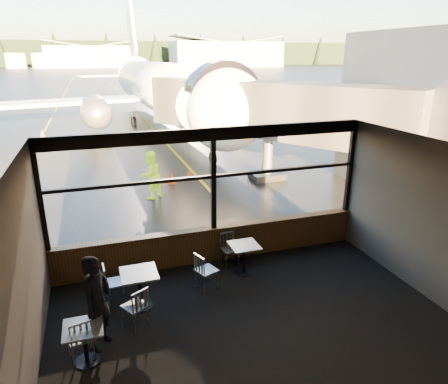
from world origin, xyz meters
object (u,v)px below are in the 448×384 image
chair_near_w (206,271)px  cone_wing (42,133)px  jet_bridge (260,132)px  chair_left_s (80,337)px  chair_near_n (230,250)px  cone_nose (189,174)px  ground_crew (150,175)px  cafe_table_near (244,259)px  passenger (97,303)px  cafe_table_left (85,345)px  airliner (162,54)px  chair_mid_w (114,283)px  chair_mid_s (135,307)px  cone_extra (171,177)px  cafe_table_mid (140,290)px

chair_near_w → cone_wing: (-5.34, 20.78, -0.21)m
jet_bridge → chair_left_s: 10.89m
chair_near_n → cone_nose: bearing=-101.8°
chair_near_w → ground_crew: size_ratio=0.50×
cafe_table_near → passenger: passenger is taller
chair_near_n → cone_nose: 7.72m
cafe_table_left → chair_near_w: (2.65, 1.60, 0.09)m
airliner → cone_wing: size_ratio=68.69×
chair_mid_w → passenger: 1.50m
chair_near_w → cone_nose: (1.65, 8.54, -0.24)m
chair_left_s → cone_wing: size_ratio=1.75×
chair_mid_s → cone_extra: 9.41m
chair_near_n → cafe_table_mid: bearing=18.8°
chair_near_n → cone_nose: size_ratio=1.99×
cafe_table_near → ground_crew: size_ratio=0.42×
cafe_table_left → cone_nose: bearing=67.1°
cafe_table_near → ground_crew: (-1.35, 6.21, 0.52)m
airliner → cafe_table_near: size_ratio=45.11×
chair_near_n → cone_wing: 20.86m
chair_left_s → chair_mid_s: bearing=16.5°
cafe_table_left → passenger: 0.72m
cafe_table_mid → chair_near_w: size_ratio=0.91×
cafe_table_near → chair_mid_w: chair_mid_w is taller
cafe_table_near → cafe_table_mid: cafe_table_mid is taller
cone_nose → jet_bridge: bearing=-35.3°
cafe_table_mid → cone_wing: cafe_table_mid is taller
cafe_table_left → chair_mid_w: 1.86m
cafe_table_left → chair_mid_w: (0.61, 1.75, 0.08)m
jet_bridge → chair_mid_w: 9.24m
passenger → ground_crew: (2.10, 7.85, -0.01)m
chair_near_w → chair_mid_w: (-2.04, 0.15, -0.01)m
chair_near_w → passenger: bearing=-82.8°
ground_crew → cafe_table_left: bearing=38.5°
airliner → passenger: bearing=-104.8°
chair_near_n → chair_mid_s: size_ratio=0.96×
cafe_table_near → cafe_table_mid: bearing=-166.0°
chair_mid_w → passenger: size_ratio=0.48×
chair_near_n → cone_nose: (0.78, 7.68, -0.21)m
passenger → cone_wing: size_ratio=3.69×
airliner → cone_wing: airliner is taller
cafe_table_near → passenger: bearing=-154.7°
jet_bridge → cafe_table_near: 7.32m
chair_near_n → chair_mid_s: bearing=28.0°
chair_near_n → ground_crew: bearing=-84.8°
chair_left_s → passenger: (0.35, 0.24, 0.48)m
chair_mid_w → passenger: (-0.34, -1.38, 0.47)m
ground_crew → cone_extra: bearing=-159.7°
cone_nose → ground_crew: bearing=-135.0°
airliner → passenger: 24.45m
cone_nose → cone_extra: size_ratio=0.84×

